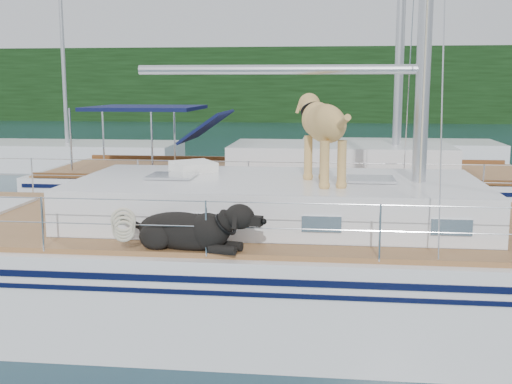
# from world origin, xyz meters

# --- Properties ---
(ground) EXTENTS (120.00, 120.00, 0.00)m
(ground) POSITION_xyz_m (0.00, 0.00, 0.00)
(ground) COLOR black
(ground) RESTS_ON ground
(tree_line) EXTENTS (90.00, 3.00, 6.00)m
(tree_line) POSITION_xyz_m (0.00, 45.00, 3.00)
(tree_line) COLOR black
(tree_line) RESTS_ON ground
(shore_bank) EXTENTS (92.00, 1.00, 1.20)m
(shore_bank) POSITION_xyz_m (0.00, 46.20, 0.60)
(shore_bank) COLOR #595147
(shore_bank) RESTS_ON ground
(main_sailboat) EXTENTS (12.00, 3.84, 14.01)m
(main_sailboat) POSITION_xyz_m (0.10, -0.01, 0.69)
(main_sailboat) COLOR white
(main_sailboat) RESTS_ON ground
(neighbor_sailboat) EXTENTS (11.00, 3.50, 13.30)m
(neighbor_sailboat) POSITION_xyz_m (0.61, 6.06, 0.63)
(neighbor_sailboat) COLOR white
(neighbor_sailboat) RESTS_ON ground
(bg_boat_west) EXTENTS (8.00, 3.00, 11.65)m
(bg_boat_west) POSITION_xyz_m (-8.00, 14.00, 0.45)
(bg_boat_west) COLOR white
(bg_boat_west) RESTS_ON ground
(bg_boat_center) EXTENTS (7.20, 3.00, 11.65)m
(bg_boat_center) POSITION_xyz_m (4.00, 16.00, 0.45)
(bg_boat_center) COLOR white
(bg_boat_center) RESTS_ON ground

